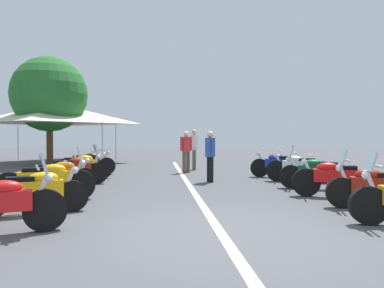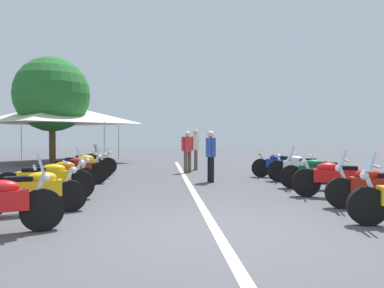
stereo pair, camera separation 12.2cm
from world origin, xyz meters
name	(u,v)px [view 1 (the left image)]	position (x,y,z in m)	size (l,w,h in m)	color
ground_plane	(220,232)	(0.00, 0.00, 0.00)	(80.00, 80.00, 0.00)	#4C4C51
lane_centre_stripe	(190,187)	(4.95, 0.00, 0.00)	(19.45, 0.16, 0.01)	beige
motorcycle_left_row_1	(34,191)	(1.54, 3.23, 0.45)	(0.89, 1.93, 0.98)	black
motorcycle_left_row_2	(47,180)	(2.97, 3.41, 0.48)	(0.74, 2.15, 1.23)	black
motorcycle_left_row_3	(58,175)	(4.31, 3.51, 0.45)	(0.96, 1.95, 0.98)	black
motorcycle_left_row_4	(72,169)	(5.66, 3.43, 0.47)	(0.89, 2.05, 1.21)	black
motorcycle_left_row_5	(80,166)	(7.02, 3.49, 0.46)	(0.97, 2.08, 1.00)	black
motorcycle_left_row_6	(87,163)	(8.39, 3.51, 0.46)	(0.85, 2.07, 1.00)	black
motorcycle_right_row_1	(376,186)	(1.42, -3.40, 0.46)	(0.88, 1.95, 1.20)	black
motorcycle_right_row_2	(335,178)	(2.88, -3.27, 0.47)	(0.88, 1.98, 1.02)	black
motorcycle_right_row_3	(318,172)	(4.20, -3.46, 0.47)	(0.97, 2.08, 1.21)	black
motorcycle_right_row_4	(299,167)	(5.73, -3.52, 0.47)	(1.02, 1.97, 1.02)	black
motorcycle_right_row_5	(281,164)	(7.06, -3.37, 0.46)	(0.91, 2.08, 1.01)	black
traffic_cone_0	(326,172)	(5.91, -4.49, 0.29)	(0.36, 0.36, 0.61)	orange
bystander_1	(194,146)	(10.15, -0.64, 1.01)	(0.53, 0.32, 1.73)	brown
bystander_2	(186,148)	(9.00, -0.20, 0.96)	(0.32, 0.48, 1.64)	brown
bystander_4	(210,152)	(6.01, -0.72, 0.94)	(0.51, 0.32, 1.61)	black
roadside_tree_0	(49,94)	(13.71, 6.30, 3.53)	(3.75, 3.75, 5.41)	brown
event_tent	(54,113)	(14.99, 6.39, 2.65)	(6.51, 6.51, 3.20)	beige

